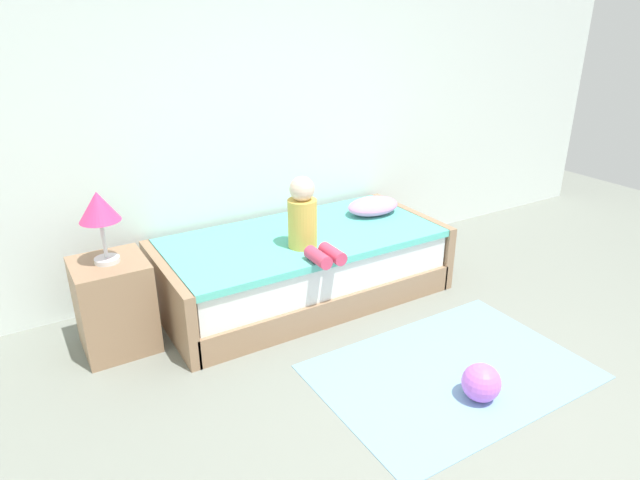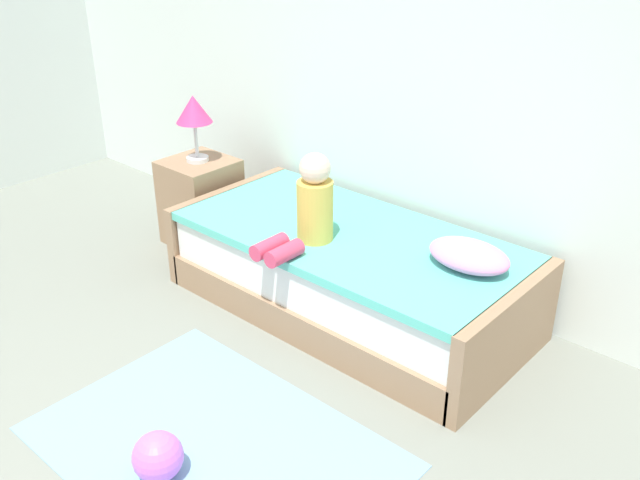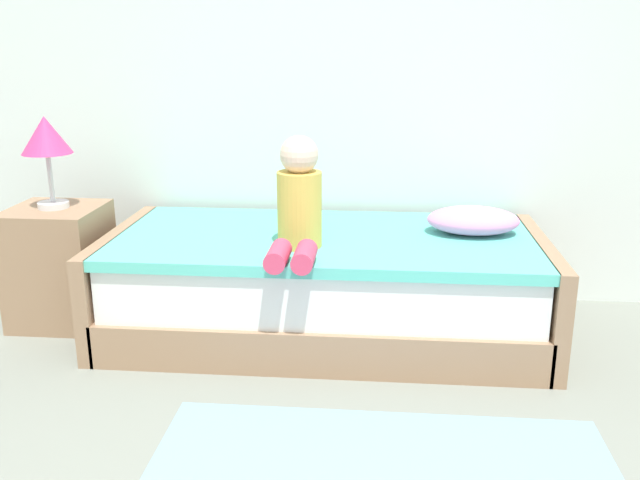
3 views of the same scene
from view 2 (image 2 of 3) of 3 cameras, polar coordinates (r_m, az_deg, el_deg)
name	(u,v)px [view 2 (image 2 of 3)]	position (r m, az deg, el deg)	size (l,w,h in m)	color
wall_rear	(446,51)	(4.02, 10.26, 14.97)	(7.20, 0.10, 2.90)	silver
bed	(348,272)	(4.07, 2.34, -2.66)	(2.11, 1.00, 0.50)	#997556
nightstand	(201,202)	(4.93, -9.68, 3.11)	(0.44, 0.44, 0.60)	#997556
table_lamp	(194,112)	(4.72, -10.27, 10.22)	(0.24, 0.24, 0.45)	silver
child_figure	(309,208)	(3.77, -0.90, 2.66)	(0.20, 0.51, 0.50)	gold
pillow	(469,255)	(3.65, 12.07, -1.25)	(0.44, 0.30, 0.13)	#EA8CC6
toy_ball	(158,457)	(3.14, -13.11, -16.85)	(0.22, 0.22, 0.22)	#CC66D8
area_rug	(213,446)	(3.29, -8.70, -16.32)	(1.60, 1.10, 0.01)	#7AA8CC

